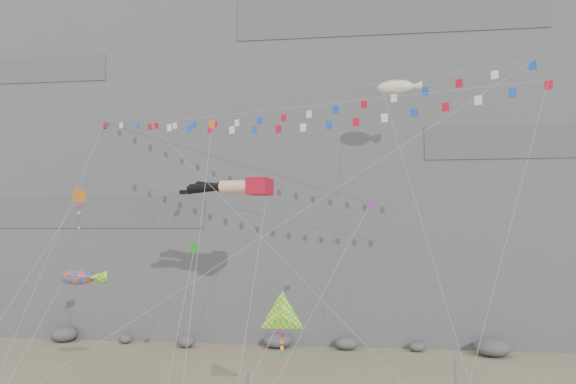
{
  "coord_description": "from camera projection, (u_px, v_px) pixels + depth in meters",
  "views": [
    {
      "loc": [
        7.44,
        -32.48,
        10.31
      ],
      "look_at": [
        1.97,
        9.0,
        13.15
      ],
      "focal_mm": 35.0,
      "sensor_mm": 36.0,
      "label": 1
    }
  ],
  "objects": [
    {
      "name": "cliff",
      "position": [
        297.0,
        105.0,
        65.74
      ],
      "size": [
        80.0,
        28.0,
        50.0
      ],
      "primitive_type": "cube",
      "color": "slate",
      "rests_on": "ground"
    },
    {
      "name": "talus_boulders",
      "position": [
        278.0,
        341.0,
        49.25
      ],
      "size": [
        60.0,
        3.0,
        1.2
      ],
      "primitive_type": null,
      "color": "#5D5D62",
      "rests_on": "ground"
    },
    {
      "name": "legs_kite",
      "position": [
        235.0,
        187.0,
        40.42
      ],
      "size": [
        7.34,
        16.74,
        20.1
      ],
      "rotation": [
        0.0,
        0.0,
        -0.14
      ],
      "color": "red",
      "rests_on": "ground"
    },
    {
      "name": "flag_banner_upper",
      "position": [
        271.0,
        98.0,
        43.93
      ],
      "size": [
        34.81,
        21.86,
        28.49
      ],
      "color": "red",
      "rests_on": "ground"
    },
    {
      "name": "flag_banner_lower",
      "position": [
        316.0,
        106.0,
        38.42
      ],
      "size": [
        27.45,
        13.26,
        21.95
      ],
      "color": "red",
      "rests_on": "ground"
    },
    {
      "name": "harlequin_kite",
      "position": [
        79.0,
        197.0,
        35.81
      ],
      "size": [
        5.91,
        6.39,
        14.46
      ],
      "color": "red",
      "rests_on": "ground"
    },
    {
      "name": "fish_windsock",
      "position": [
        78.0,
        277.0,
        34.81
      ],
      "size": [
        4.85,
        4.83,
        8.72
      ],
      "color": "#EE460C",
      "rests_on": "ground"
    },
    {
      "name": "delta_kite",
      "position": [
        282.0,
        316.0,
        30.14
      ],
      "size": [
        3.87,
        5.3,
        8.09
      ],
      "color": "yellow",
      "rests_on": "ground"
    },
    {
      "name": "blimp_windsock",
      "position": [
        395.0,
        88.0,
        44.61
      ],
      "size": [
        5.49,
        14.6,
        25.83
      ],
      "color": "#EFECC5",
      "rests_on": "ground"
    },
    {
      "name": "small_kite_a",
      "position": [
        212.0,
        128.0,
        40.52
      ],
      "size": [
        2.5,
        13.3,
        22.0
      ],
      "color": "orange",
      "rests_on": "ground"
    },
    {
      "name": "small_kite_b",
      "position": [
        368.0,
        208.0,
        37.12
      ],
      "size": [
        6.88,
        10.24,
        16.63
      ],
      "color": "purple",
      "rests_on": "ground"
    },
    {
      "name": "small_kite_c",
      "position": [
        194.0,
        250.0,
        34.38
      ],
      "size": [
        1.63,
        9.75,
        12.88
      ],
      "color": "#19A218",
      "rests_on": "ground"
    }
  ]
}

